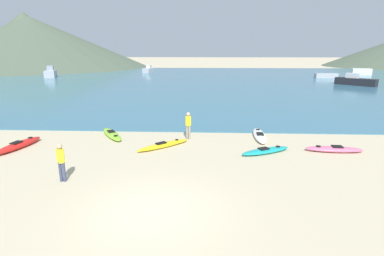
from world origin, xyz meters
TOP-DOWN VIEW (x-y plane):
  - ground_plane at (0.00, 0.00)m, footprint 400.00×400.00m
  - bay_water at (0.00, 45.12)m, footprint 160.00×70.00m
  - far_hill_midleft at (-56.64, 89.32)m, footprint 40.23×40.23m
  - far_hill_midright at (-50.48, 81.63)m, footprint 68.27×68.27m
  - kayak_on_sand_0 at (-0.52, 6.96)m, footprint 2.92×2.69m
  - kayak_on_sand_1 at (8.85, 6.62)m, footprint 3.07×0.89m
  - kayak_on_sand_2 at (-4.14, 9.04)m, footprint 2.37×3.21m
  - kayak_on_sand_3 at (-8.64, 6.43)m, footprint 1.33×3.27m
  - kayak_on_sand_4 at (5.10, 6.24)m, footprint 2.95×1.94m
  - kayak_on_sand_5 at (5.28, 9.20)m, footprint 0.89×3.49m
  - person_near_foreground at (-4.12, 2.24)m, footprint 0.34×0.29m
  - person_near_waterline at (0.80, 8.53)m, footprint 0.35×0.25m
  - moored_boat_0 at (-11.72, 61.63)m, footprint 2.39×3.50m
  - moored_boat_1 at (24.66, 49.58)m, footprint 4.15×1.37m
  - moored_boat_2 at (-28.89, 49.31)m, footprint 3.30×4.95m
  - moored_boat_3 at (24.61, 37.94)m, footprint 5.20×5.12m
  - moored_boat_4 at (34.89, 57.35)m, footprint 4.02×2.29m

SIDE VIEW (x-z plane):
  - ground_plane at x=0.00m, z-range 0.00..0.00m
  - bay_water at x=0.00m, z-range 0.00..0.06m
  - kayak_on_sand_4 at x=5.10m, z-range -0.02..0.28m
  - kayak_on_sand_2 at x=-4.14m, z-range -0.02..0.28m
  - kayak_on_sand_0 at x=-0.52m, z-range -0.02..0.29m
  - kayak_on_sand_5 at x=5.28m, z-range -0.02..0.29m
  - kayak_on_sand_1 at x=8.85m, z-range -0.02..0.31m
  - kayak_on_sand_3 at x=-8.64m, z-range -0.02..0.38m
  - moored_boat_1 at x=24.66m, z-range 0.06..0.94m
  - moored_boat_0 at x=-11.72m, z-range -0.20..1.52m
  - moored_boat_3 at x=24.61m, z-range -0.21..1.59m
  - moored_boat_4 at x=34.89m, z-range 0.06..1.39m
  - moored_boat_2 at x=-28.89m, z-range -0.27..1.92m
  - person_near_foreground at x=-4.12m, z-range 0.12..1.80m
  - person_near_waterline at x=0.80m, z-range 0.12..1.84m
  - far_hill_midright at x=-50.48m, z-range 0.00..14.70m
  - far_hill_midleft at x=-56.64m, z-range 0.00..17.01m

